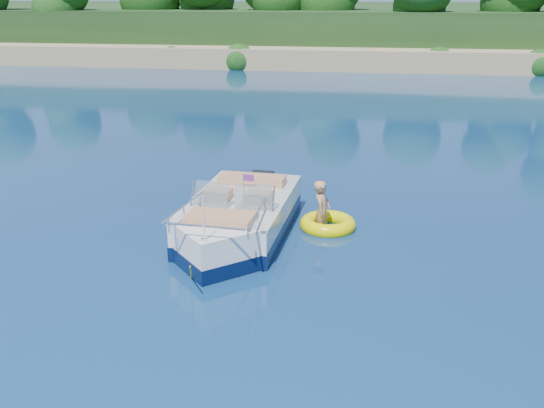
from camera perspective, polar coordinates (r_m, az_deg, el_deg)
The scene contains 5 objects.
ground at distance 11.71m, azimuth -3.56°, elevation -8.23°, with size 160.00×160.00×0.00m, color #09173F.
shoreline at distance 74.06m, azimuth 7.55°, elevation 15.71°, with size 170.00×59.00×6.00m.
motorboat at distance 14.00m, azimuth -3.32°, elevation -1.71°, with size 2.38×6.06×2.02m.
tow_tube at distance 14.74m, azimuth 5.27°, elevation -1.90°, with size 1.76×1.76×0.36m.
boy at distance 14.73m, azimuth 4.71°, elevation -2.29°, with size 0.58×0.38×1.60m, color tan.
Camera 1 is at (2.35, -10.11, 5.40)m, focal length 40.00 mm.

